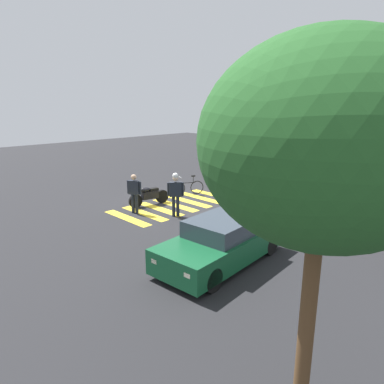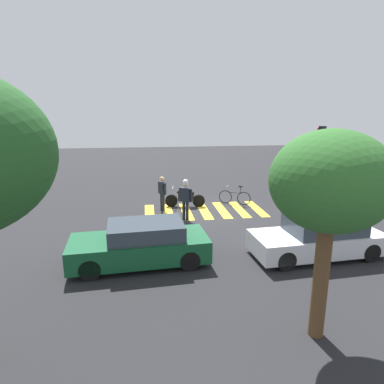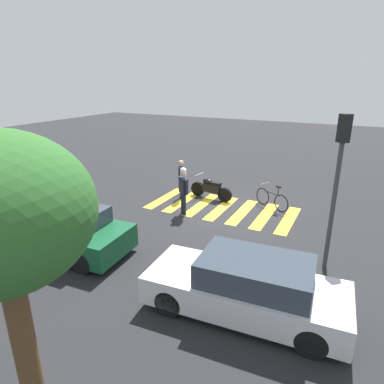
# 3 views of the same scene
# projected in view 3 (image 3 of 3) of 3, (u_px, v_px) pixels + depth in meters

# --- Properties ---
(ground_plane) EXTENTS (60.00, 60.00, 0.00)m
(ground_plane) POSITION_uv_depth(u_px,v_px,m) (221.00, 208.00, 13.74)
(ground_plane) COLOR #232326
(police_motorcycle) EXTENTS (2.05, 0.64, 1.04)m
(police_motorcycle) POSITION_uv_depth(u_px,v_px,m) (211.00, 189.00, 14.67)
(police_motorcycle) COLOR black
(police_motorcycle) RESTS_ON ground_plane
(leaning_bicycle) EXTENTS (1.52, 0.87, 1.02)m
(leaning_bicycle) POSITION_uv_depth(u_px,v_px,m) (272.00, 199.00, 13.65)
(leaning_bicycle) COLOR black
(leaning_bicycle) RESTS_ON ground_plane
(officer_on_foot) EXTENTS (0.39, 0.63, 1.73)m
(officer_on_foot) POSITION_uv_depth(u_px,v_px,m) (181.00, 177.00, 14.57)
(officer_on_foot) COLOR #1E232D
(officer_on_foot) RESTS_ON ground_plane
(officer_by_motorcycle) EXTENTS (0.55, 0.49, 1.88)m
(officer_by_motorcycle) POSITION_uv_depth(u_px,v_px,m) (183.00, 187.00, 12.78)
(officer_by_motorcycle) COLOR #1E232D
(officer_by_motorcycle) RESTS_ON ground_plane
(crosswalk_stripes) EXTENTS (5.85, 2.83, 0.01)m
(crosswalk_stripes) POSITION_uv_depth(u_px,v_px,m) (221.00, 208.00, 13.74)
(crosswalk_stripes) COLOR yellow
(crosswalk_stripes) RESTS_ON ground_plane
(car_white_van) EXTENTS (4.54, 2.03, 1.39)m
(car_white_van) POSITION_uv_depth(u_px,v_px,m) (247.00, 287.00, 7.44)
(car_white_van) COLOR black
(car_white_van) RESTS_ON ground_plane
(car_green_compact) EXTENTS (4.50, 2.11, 1.38)m
(car_green_compact) POSITION_uv_depth(u_px,v_px,m) (61.00, 230.00, 10.21)
(car_green_compact) COLOR black
(car_green_compact) RESTS_ON ground_plane
(traffic_light_pole) EXTENTS (0.34, 0.35, 4.24)m
(traffic_light_pole) POSITION_uv_depth(u_px,v_px,m) (338.00, 169.00, 8.58)
(traffic_light_pole) COLOR #38383D
(traffic_light_pole) RESTS_ON ground_plane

